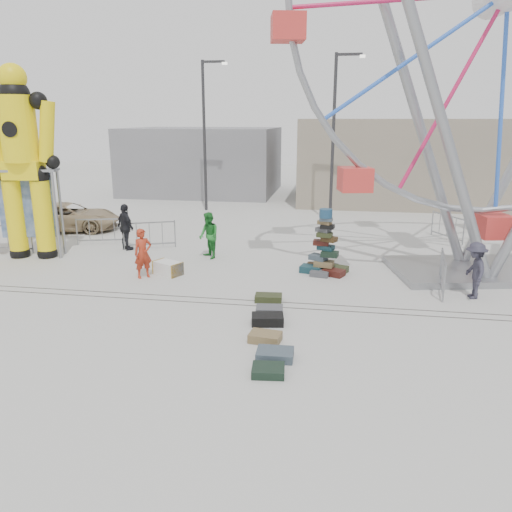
% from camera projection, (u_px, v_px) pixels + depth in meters
% --- Properties ---
extents(ground, '(90.00, 90.00, 0.00)m').
position_uv_depth(ground, '(208.00, 311.00, 13.46)').
color(ground, '#9E9E99').
rests_on(ground, ground).
extents(track_line_near, '(40.00, 0.04, 0.01)m').
position_uv_depth(track_line_near, '(213.00, 303.00, 14.02)').
color(track_line_near, '#47443F').
rests_on(track_line_near, ground).
extents(track_line_far, '(40.00, 0.04, 0.01)m').
position_uv_depth(track_line_far, '(217.00, 298.00, 14.41)').
color(track_line_far, '#47443F').
rests_on(track_line_far, ground).
extents(building_right, '(12.00, 8.00, 5.00)m').
position_uv_depth(building_right, '(399.00, 161.00, 30.72)').
color(building_right, gray).
rests_on(building_right, ground).
extents(building_left, '(10.00, 8.00, 4.40)m').
position_uv_depth(building_left, '(203.00, 160.00, 34.73)').
color(building_left, gray).
rests_on(building_left, ground).
extents(lamp_post_right, '(1.41, 0.25, 8.00)m').
position_uv_depth(lamp_post_right, '(335.00, 130.00, 24.14)').
color(lamp_post_right, '#2D2D30').
rests_on(lamp_post_right, ground).
extents(lamp_post_left, '(1.41, 0.25, 8.00)m').
position_uv_depth(lamp_post_left, '(206.00, 129.00, 27.14)').
color(lamp_post_left, '#2D2D30').
rests_on(lamp_post_left, ground).
extents(suitcase_tower, '(1.68, 1.39, 2.18)m').
position_uv_depth(suitcase_tower, '(324.00, 255.00, 16.67)').
color(suitcase_tower, '#163943').
rests_on(suitcase_tower, ground).
extents(crash_test_dummy, '(2.82, 1.24, 7.07)m').
position_uv_depth(crash_test_dummy, '(22.00, 156.00, 17.76)').
color(crash_test_dummy, black).
rests_on(crash_test_dummy, ground).
extents(ferris_wheel, '(12.82, 4.23, 15.14)m').
position_uv_depth(ferris_wheel, '(503.00, 33.00, 14.76)').
color(ferris_wheel, gray).
rests_on(ferris_wheel, ground).
extents(steamer_trunk, '(1.07, 0.90, 0.43)m').
position_uv_depth(steamer_trunk, '(168.00, 268.00, 16.58)').
color(steamer_trunk, silver).
rests_on(steamer_trunk, ground).
extents(row_case_0, '(0.79, 0.51, 0.19)m').
position_uv_depth(row_case_0, '(268.00, 298.00, 14.18)').
color(row_case_0, '#2E351A').
rests_on(row_case_0, ground).
extents(row_case_1, '(0.76, 0.57, 0.19)m').
position_uv_depth(row_case_1, '(270.00, 310.00, 13.27)').
color(row_case_1, '#4E5055').
rests_on(row_case_1, ground).
extents(row_case_2, '(0.87, 0.63, 0.25)m').
position_uv_depth(row_case_2, '(268.00, 319.00, 12.59)').
color(row_case_2, black).
rests_on(row_case_2, ground).
extents(row_case_3, '(0.79, 0.59, 0.21)m').
position_uv_depth(row_case_3, '(265.00, 337.00, 11.61)').
color(row_case_3, olive).
rests_on(row_case_3, ground).
extents(row_case_4, '(0.81, 0.58, 0.20)m').
position_uv_depth(row_case_4, '(275.00, 354.00, 10.78)').
color(row_case_4, '#3E4D59').
rests_on(row_case_4, ground).
extents(row_case_5, '(0.71, 0.61, 0.17)m').
position_uv_depth(row_case_5, '(268.00, 370.00, 10.12)').
color(row_case_5, black).
rests_on(row_case_5, ground).
extents(barricade_dummy_a, '(2.00, 0.14, 1.10)m').
position_uv_depth(barricade_dummy_a, '(8.00, 238.00, 19.25)').
color(barricade_dummy_a, gray).
rests_on(barricade_dummy_a, ground).
extents(barricade_dummy_b, '(1.95, 0.64, 1.10)m').
position_uv_depth(barricade_dummy_b, '(102.00, 231.00, 20.49)').
color(barricade_dummy_b, gray).
rests_on(barricade_dummy_b, ground).
extents(barricade_dummy_c, '(1.89, 0.84, 1.10)m').
position_uv_depth(barricade_dummy_c, '(150.00, 235.00, 19.83)').
color(barricade_dummy_c, gray).
rests_on(barricade_dummy_c, ground).
extents(barricade_wheel_front, '(0.37, 2.00, 1.10)m').
position_uv_depth(barricade_wheel_front, '(442.00, 274.00, 14.90)').
color(barricade_wheel_front, gray).
rests_on(barricade_wheel_front, ground).
extents(barricade_wheel_back, '(1.02, 1.82, 1.10)m').
position_uv_depth(barricade_wheel_back, '(447.00, 227.00, 21.22)').
color(barricade_wheel_back, gray).
rests_on(barricade_wheel_back, ground).
extents(pedestrian_red, '(0.70, 0.68, 1.63)m').
position_uv_depth(pedestrian_red, '(143.00, 253.00, 16.11)').
color(pedestrian_red, '#9D2B16').
rests_on(pedestrian_red, ground).
extents(pedestrian_green, '(1.03, 1.06, 1.72)m').
position_uv_depth(pedestrian_green, '(209.00, 236.00, 18.36)').
color(pedestrian_green, '#1C7025').
rests_on(pedestrian_green, ground).
extents(pedestrian_black, '(1.12, 1.01, 1.83)m').
position_uv_depth(pedestrian_black, '(126.00, 227.00, 19.51)').
color(pedestrian_black, black).
rests_on(pedestrian_black, ground).
extents(pedestrian_grey, '(0.68, 1.10, 1.66)m').
position_uv_depth(pedestrian_grey, '(475.00, 270.00, 14.26)').
color(pedestrian_grey, '#2A2A38').
rests_on(pedestrian_grey, ground).
extents(parked_suv, '(4.94, 3.00, 1.28)m').
position_uv_depth(parked_suv, '(68.00, 217.00, 23.01)').
color(parked_suv, '#9D8865').
rests_on(parked_suv, ground).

